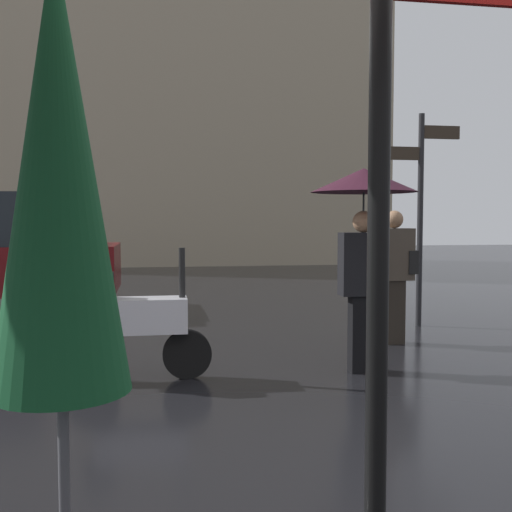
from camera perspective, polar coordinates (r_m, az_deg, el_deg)
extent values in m
cylinder|color=black|center=(2.14, 11.61, -0.94)|extent=(0.08, 0.08, 2.66)
cone|color=#144C28|center=(1.90, -18.43, 8.10)|extent=(0.42, 0.42, 1.37)
cube|color=black|center=(5.97, 10.13, -7.33)|extent=(0.25, 0.16, 0.76)
cube|color=black|center=(5.88, 10.20, -0.76)|extent=(0.45, 0.20, 0.61)
sphere|color=#936B4C|center=(5.87, 10.25, 3.25)|extent=(0.21, 0.21, 0.21)
cylinder|color=black|center=(5.87, 10.26, 4.57)|extent=(0.02, 0.02, 0.30)
cone|color=#321220|center=(5.88, 10.29, 7.16)|extent=(1.03, 1.03, 0.23)
cube|color=#2A241E|center=(7.39, 12.99, -5.24)|extent=(0.25, 0.16, 0.77)
cube|color=#473D33|center=(7.32, 13.07, 0.16)|extent=(0.46, 0.21, 0.62)
sphere|color=#936B4C|center=(7.31, 13.11, 3.43)|extent=(0.21, 0.21, 0.21)
cube|color=black|center=(7.41, 14.53, -0.55)|extent=(0.12, 0.24, 0.28)
cylinder|color=black|center=(5.71, -6.61, -9.32)|extent=(0.46, 0.09, 0.46)
cylinder|color=black|center=(5.73, -15.27, -9.38)|extent=(0.46, 0.09, 0.46)
cube|color=silver|center=(5.64, -11.00, -5.61)|extent=(0.85, 0.32, 0.32)
cube|color=black|center=(5.62, -14.95, -2.81)|extent=(0.28, 0.28, 0.24)
cylinder|color=black|center=(5.60, -7.10, -2.02)|extent=(0.06, 0.06, 0.55)
cylinder|color=black|center=(11.19, -16.57, -2.67)|extent=(0.65, 0.18, 0.65)
cylinder|color=black|center=(9.45, -17.85, -3.80)|extent=(0.65, 0.18, 0.65)
cylinder|color=black|center=(8.62, 15.44, 3.26)|extent=(0.08, 0.08, 2.96)
cube|color=#33281E|center=(8.82, 17.25, 11.25)|extent=(0.56, 0.04, 0.18)
cube|color=#33281E|center=(8.56, 13.95, 9.53)|extent=(0.52, 0.04, 0.18)
cube|color=gray|center=(21.44, -7.85, 23.01)|extent=(14.34, 2.42, 17.34)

